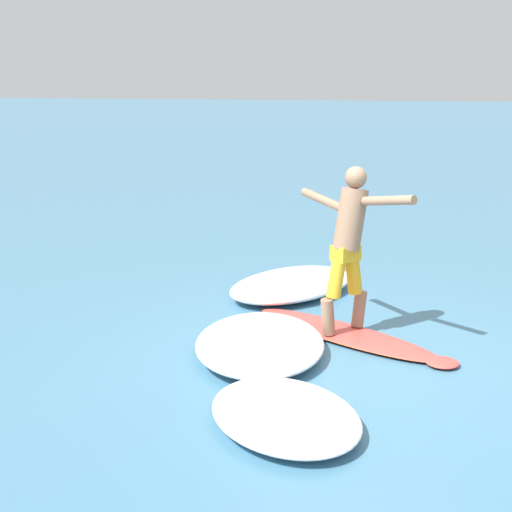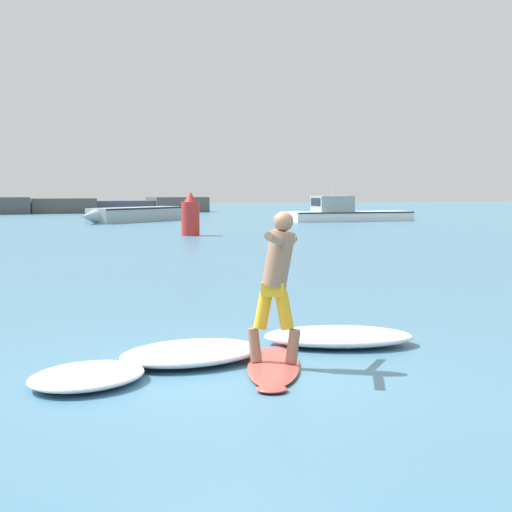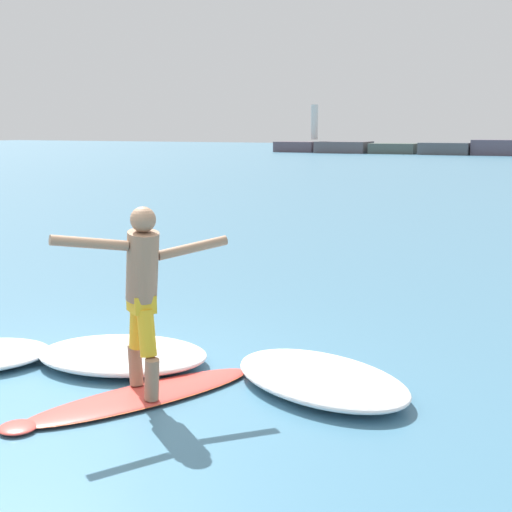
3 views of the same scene
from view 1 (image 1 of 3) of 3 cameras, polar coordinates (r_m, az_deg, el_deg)
ground_plane at (r=7.08m, az=7.21°, el=-8.04°), size 200.00×200.00×0.00m
surfboard at (r=7.61m, az=7.25°, el=-6.21°), size 1.54×2.43×0.20m
surfer at (r=7.38m, az=7.47°, el=1.57°), size 1.01×1.36×1.73m
wave_foam_at_tail at (r=5.70m, az=2.34°, el=-12.54°), size 1.80×1.78×0.18m
wave_foam_at_nose at (r=9.08m, az=2.90°, el=-2.25°), size 2.26×1.87×0.23m
wave_foam_beside at (r=7.07m, az=0.32°, el=-6.97°), size 2.07×1.71×0.22m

